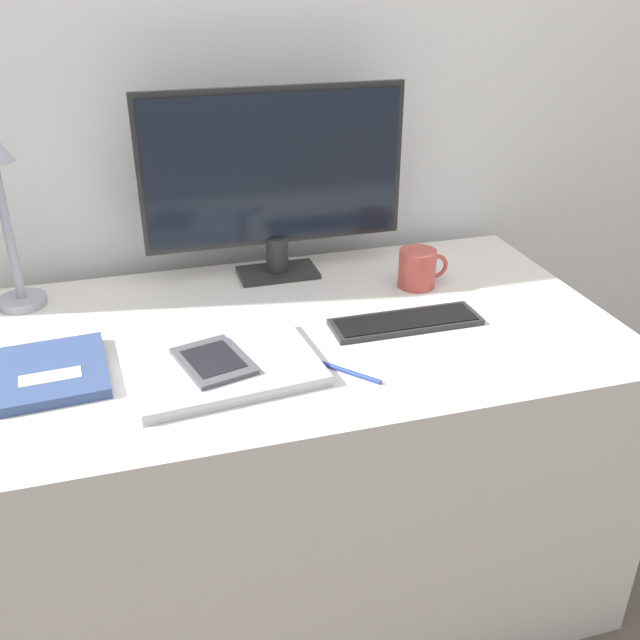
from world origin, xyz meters
name	(u,v)px	position (x,y,z in m)	size (l,w,h in m)	color
ground_plane	(313,606)	(0.00, 0.00, 0.00)	(10.00, 10.00, 0.00)	brown
wall_back	(244,51)	(0.00, 0.58, 1.20)	(3.60, 0.05, 2.40)	silver
desk	(298,460)	(0.00, 0.12, 0.35)	(1.35, 0.76, 0.70)	silver
monitor	(275,177)	(0.03, 0.40, 0.94)	(0.62, 0.11, 0.45)	#262626
keyboard	(406,322)	(0.23, 0.07, 0.71)	(0.32, 0.10, 0.01)	#282828
laptop	(224,366)	(-0.17, -0.01, 0.71)	(0.37, 0.28, 0.02)	#A3A3A8
ereader	(213,361)	(-0.19, -0.02, 0.73)	(0.15, 0.18, 0.01)	#4C4C51
desk_lamp	(1,199)	(-0.56, 0.39, 0.95)	(0.10, 0.10, 0.39)	#999EA8
notebook	(52,372)	(-0.48, 0.05, 0.71)	(0.21, 0.24, 0.02)	#334775
coffee_mug	(418,268)	(0.33, 0.24, 0.75)	(0.12, 0.09, 0.09)	#B7473D
pen	(346,371)	(0.04, -0.08, 0.71)	(0.11, 0.12, 0.01)	navy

